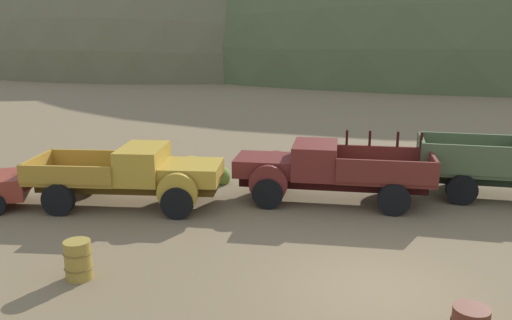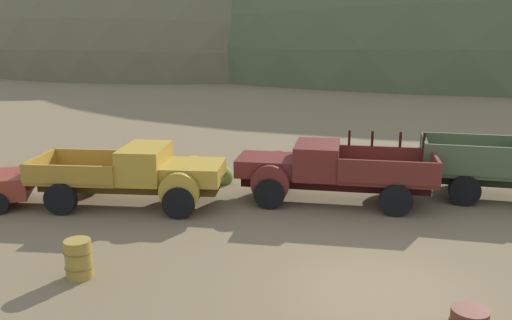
% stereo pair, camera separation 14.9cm
% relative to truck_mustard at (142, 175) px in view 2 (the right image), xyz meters
% --- Properties ---
extents(ground_plane, '(300.00, 300.00, 0.00)m').
position_rel_truck_mustard_xyz_m(ground_plane, '(6.07, -5.75, -0.99)').
color(ground_plane, brown).
extents(hill_center, '(71.18, 71.82, 45.58)m').
position_rel_truck_mustard_xyz_m(hill_center, '(-5.06, 72.09, -0.99)').
color(hill_center, brown).
rests_on(hill_center, ground).
extents(hill_far_left, '(106.58, 75.03, 53.12)m').
position_rel_truck_mustard_xyz_m(hill_far_left, '(40.53, 61.63, -0.99)').
color(hill_far_left, '#4C5633').
rests_on(hill_far_left, ground).
extents(truck_mustard, '(6.04, 2.90, 1.89)m').
position_rel_truck_mustard_xyz_m(truck_mustard, '(0.00, 0.00, 0.00)').
color(truck_mustard, '#593D12').
rests_on(truck_mustard, ground).
extents(truck_oxblood, '(6.43, 3.15, 2.16)m').
position_rel_truck_mustard_xyz_m(truck_oxblood, '(5.57, 0.41, 0.01)').
color(truck_oxblood, black).
rests_on(truck_oxblood, ground).
extents(oil_drum_foreground, '(0.63, 0.63, 0.89)m').
position_rel_truck_mustard_xyz_m(oil_drum_foreground, '(-0.44, -5.03, -0.55)').
color(oil_drum_foreground, olive).
rests_on(oil_drum_foreground, ground).
extents(bush_near_barrel, '(0.79, 0.72, 0.62)m').
position_rel_truck_mustard_xyz_m(bush_near_barrel, '(11.38, 5.04, -0.84)').
color(bush_near_barrel, '#5B8E42').
rests_on(bush_near_barrel, ground).
extents(bush_lone_scrub, '(1.05, 1.13, 0.87)m').
position_rel_truck_mustard_xyz_m(bush_lone_scrub, '(5.59, 4.78, -0.79)').
color(bush_lone_scrub, '#4C8438').
rests_on(bush_lone_scrub, ground).
extents(bush_back_edge, '(1.17, 0.94, 0.85)m').
position_rel_truck_mustard_xyz_m(bush_back_edge, '(2.10, 2.40, -0.77)').
color(bush_back_edge, olive).
rests_on(bush_back_edge, ground).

